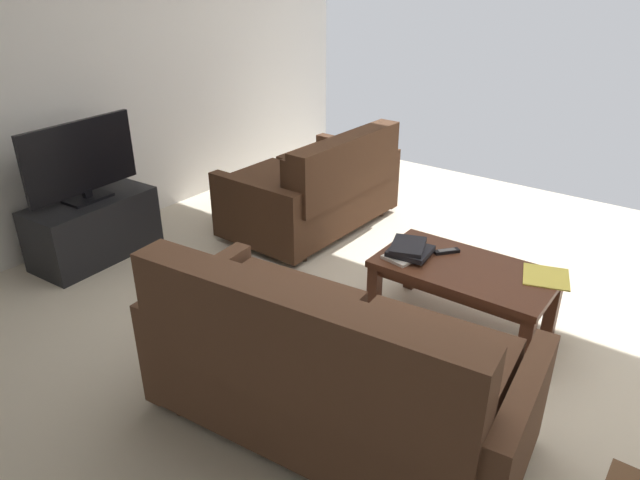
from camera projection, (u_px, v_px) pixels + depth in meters
name	position (u px, v px, depth m)	size (l,w,h in m)	color
ground_plane	(423.00, 338.00, 3.48)	(5.82, 5.85, 0.01)	beige
wall_right	(99.00, 71.00, 4.48)	(0.12, 5.85, 2.54)	white
sofa_main	(328.00, 368.00, 2.61)	(1.82, 0.97, 0.92)	black
loveseat_near	(317.00, 188.00, 4.76)	(0.92, 1.46, 0.84)	black
coffee_table	(464.00, 277.00, 3.43)	(1.03, 0.58, 0.42)	#4C2819
tv_stand	(94.00, 228.00, 4.33)	(0.49, 0.94, 0.47)	black
flat_tv	(81.00, 160.00, 4.10)	(0.22, 0.89, 0.58)	black
book_stack	(409.00, 250.00, 3.52)	(0.29, 0.32, 0.08)	silver
tv_remote	(447.00, 251.00, 3.56)	(0.13, 0.15, 0.02)	black
loose_magazine	(546.00, 277.00, 3.29)	(0.25, 0.26, 0.01)	#E0CC4C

